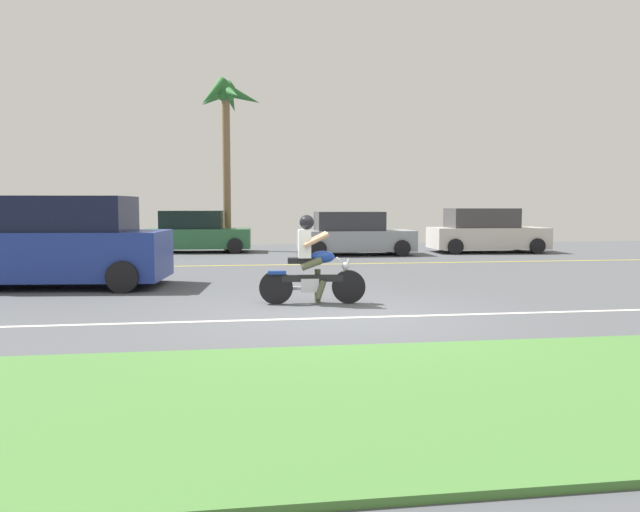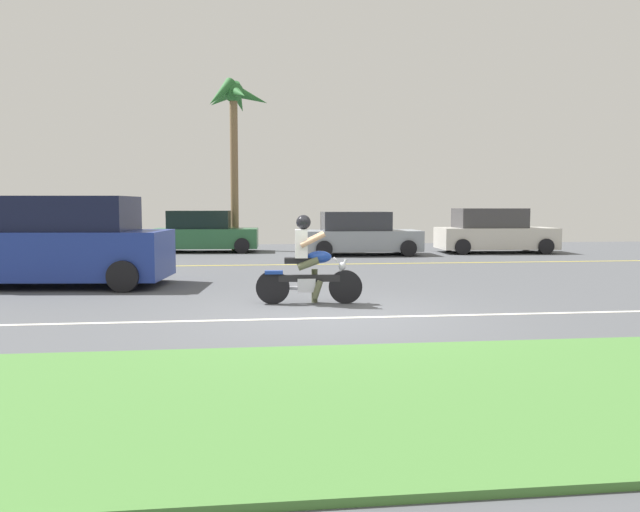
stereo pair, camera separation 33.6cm
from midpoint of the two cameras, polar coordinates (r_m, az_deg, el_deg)
ground at (r=12.49m, az=-0.02°, el=-3.31°), size 56.00×30.00×0.04m
grass_median at (r=5.65m, az=8.63°, el=-12.84°), size 56.00×3.80×0.06m
lane_line_near at (r=9.41m, az=2.22°, el=-5.82°), size 50.40×0.12×0.01m
lane_line_far at (r=17.85m, az=-2.05°, el=-0.81°), size 50.40×0.12×0.01m
motorcyclist at (r=10.69m, az=-0.21°, el=-0.98°), size 1.88×0.61×1.57m
suv_nearby at (r=14.12m, az=-22.72°, el=1.16°), size 4.81×2.51×1.93m
parked_car_0 at (r=24.11m, az=-23.80°, el=2.06°), size 4.12×2.01×1.66m
parked_car_1 at (r=23.14m, az=-10.42°, el=2.17°), size 3.94×2.01×1.54m
parked_car_2 at (r=21.46m, az=4.23°, el=2.01°), size 4.04×2.05×1.52m
parked_car_3 at (r=23.32m, az=16.38°, el=2.16°), size 4.28×2.09×1.63m
palm_tree_0 at (r=24.18m, az=-7.67°, el=13.42°), size 2.56×2.77×6.57m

